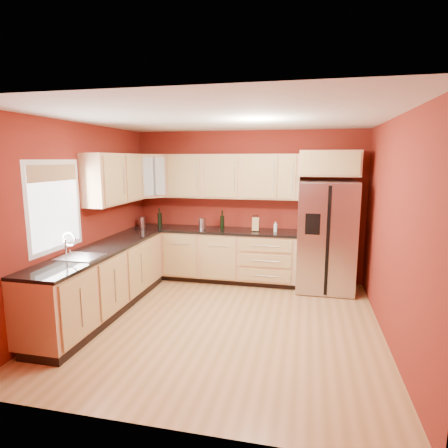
{
  "coord_description": "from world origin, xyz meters",
  "views": [
    {
      "loc": [
        1.03,
        -4.49,
        2.12
      ],
      "look_at": [
        -0.17,
        0.9,
        1.16
      ],
      "focal_mm": 30.0,
      "sensor_mm": 36.0,
      "label": 1
    }
  ],
  "objects_px": {
    "canister_left": "(142,222)",
    "knife_block": "(256,224)",
    "refrigerator": "(326,236)",
    "wine_bottle_a": "(222,220)",
    "soap_dispenser": "(275,227)"
  },
  "relations": [
    {
      "from": "canister_left",
      "to": "knife_block",
      "type": "bearing_deg",
      "value": 1.38
    },
    {
      "from": "refrigerator",
      "to": "soap_dispenser",
      "type": "height_order",
      "value": "refrigerator"
    },
    {
      "from": "wine_bottle_a",
      "to": "knife_block",
      "type": "height_order",
      "value": "wine_bottle_a"
    },
    {
      "from": "refrigerator",
      "to": "wine_bottle_a",
      "type": "relative_size",
      "value": 5.47
    },
    {
      "from": "knife_block",
      "to": "soap_dispenser",
      "type": "height_order",
      "value": "knife_block"
    },
    {
      "from": "refrigerator",
      "to": "wine_bottle_a",
      "type": "height_order",
      "value": "refrigerator"
    },
    {
      "from": "refrigerator",
      "to": "wine_bottle_a",
      "type": "bearing_deg",
      "value": 177.49
    },
    {
      "from": "canister_left",
      "to": "soap_dispenser",
      "type": "bearing_deg",
      "value": 0.86
    },
    {
      "from": "canister_left",
      "to": "knife_block",
      "type": "distance_m",
      "value": 2.04
    },
    {
      "from": "canister_left",
      "to": "knife_block",
      "type": "xyz_separation_m",
      "value": [
        2.04,
        0.05,
        0.02
      ]
    },
    {
      "from": "refrigerator",
      "to": "soap_dispenser",
      "type": "distance_m",
      "value": 0.83
    },
    {
      "from": "refrigerator",
      "to": "canister_left",
      "type": "relative_size",
      "value": 10.09
    },
    {
      "from": "refrigerator",
      "to": "soap_dispenser",
      "type": "relative_size",
      "value": 10.52
    },
    {
      "from": "wine_bottle_a",
      "to": "knife_block",
      "type": "distance_m",
      "value": 0.59
    },
    {
      "from": "canister_left",
      "to": "knife_block",
      "type": "height_order",
      "value": "knife_block"
    }
  ]
}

